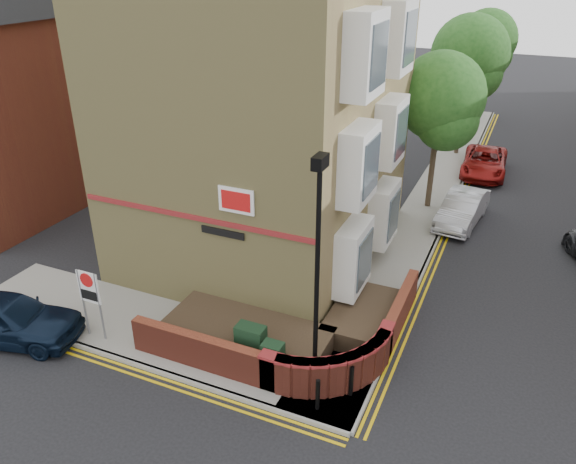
{
  "coord_description": "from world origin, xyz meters",
  "views": [
    {
      "loc": [
        5.58,
        -9.49,
        10.32
      ],
      "look_at": [
        -0.39,
        4.0,
        2.89
      ],
      "focal_mm": 35.0,
      "sensor_mm": 36.0,
      "label": 1
    }
  ],
  "objects_px": {
    "navy_hatchback": "(7,318)",
    "silver_car_near": "(462,209)",
    "utility_cabinet_large": "(251,345)",
    "zone_sign": "(89,293)",
    "lamppost": "(317,279)"
  },
  "relations": [
    {
      "from": "zone_sign",
      "to": "utility_cabinet_large",
      "type": "bearing_deg",
      "value": 9.69
    },
    {
      "from": "utility_cabinet_large",
      "to": "zone_sign",
      "type": "height_order",
      "value": "zone_sign"
    },
    {
      "from": "zone_sign",
      "to": "navy_hatchback",
      "type": "relative_size",
      "value": 0.51
    },
    {
      "from": "zone_sign",
      "to": "silver_car_near",
      "type": "distance_m",
      "value": 15.2
    },
    {
      "from": "zone_sign",
      "to": "navy_hatchback",
      "type": "xyz_separation_m",
      "value": [
        -2.37,
        -1.0,
        -0.91
      ]
    },
    {
      "from": "utility_cabinet_large",
      "to": "zone_sign",
      "type": "relative_size",
      "value": 0.55
    },
    {
      "from": "silver_car_near",
      "to": "lamppost",
      "type": "bearing_deg",
      "value": -92.99
    },
    {
      "from": "utility_cabinet_large",
      "to": "navy_hatchback",
      "type": "relative_size",
      "value": 0.28
    },
    {
      "from": "navy_hatchback",
      "to": "silver_car_near",
      "type": "relative_size",
      "value": 1.08
    },
    {
      "from": "lamppost",
      "to": "silver_car_near",
      "type": "bearing_deg",
      "value": 80.37
    },
    {
      "from": "navy_hatchback",
      "to": "silver_car_near",
      "type": "height_order",
      "value": "navy_hatchback"
    },
    {
      "from": "zone_sign",
      "to": "silver_car_near",
      "type": "height_order",
      "value": "zone_sign"
    },
    {
      "from": "utility_cabinet_large",
      "to": "silver_car_near",
      "type": "xyz_separation_m",
      "value": [
        3.9,
        11.69,
        -0.06
      ]
    },
    {
      "from": "lamppost",
      "to": "zone_sign",
      "type": "distance_m",
      "value": 6.85
    },
    {
      "from": "lamppost",
      "to": "navy_hatchback",
      "type": "bearing_deg",
      "value": -169.27
    }
  ]
}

